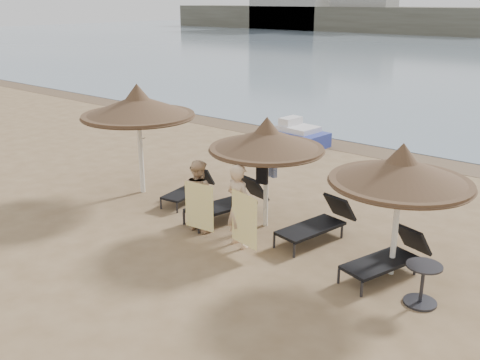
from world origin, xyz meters
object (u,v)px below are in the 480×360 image
at_px(lounger_far_left, 190,187).
at_px(lounger_far_right, 390,256).
at_px(person_right, 239,199).
at_px(palapa_right, 401,171).
at_px(pedal_boat, 298,135).
at_px(palapa_left, 138,107).
at_px(person_left, 198,189).
at_px(side_table, 422,286).
at_px(palapa_center, 267,140).
at_px(lounger_near_left, 231,201).
at_px(lounger_near_right, 319,222).

height_order(lounger_far_left, lounger_far_right, lounger_far_right).
bearing_deg(person_right, palapa_right, -153.63).
bearing_deg(palapa_right, pedal_boat, 134.14).
bearing_deg(palapa_left, person_left, -15.92).
bearing_deg(lounger_far_left, side_table, -18.05).
distance_m(palapa_center, pedal_boat, 7.79).
relative_size(lounger_near_left, side_table, 2.96).
height_order(palapa_right, person_right, palapa_right).
bearing_deg(side_table, lounger_near_right, 156.94).
height_order(person_left, pedal_boat, person_left).
height_order(palapa_right, person_left, palapa_right).
distance_m(lounger_far_left, lounger_near_left, 1.65).
relative_size(palapa_left, person_left, 1.57).
bearing_deg(palapa_right, person_left, -169.85).
bearing_deg(lounger_far_left, pedal_boat, 89.69).
xyz_separation_m(person_right, pedal_boat, (-3.74, 7.98, -0.72)).
distance_m(lounger_far_left, person_left, 2.04).
distance_m(palapa_left, lounger_far_left, 2.56).
xyz_separation_m(lounger_far_left, side_table, (6.77, -1.15, 0.01)).
bearing_deg(lounger_far_right, lounger_near_left, -166.80).
xyz_separation_m(palapa_right, person_right, (-3.12, -0.91, -1.03)).
height_order(palapa_left, lounger_near_right, palapa_left).
xyz_separation_m(palapa_center, palapa_right, (3.32, -0.34, 0.01)).
height_order(lounger_near_right, pedal_boat, pedal_boat).
height_order(lounger_far_right, pedal_boat, pedal_boat).
bearing_deg(pedal_boat, lounger_near_right, -47.47).
height_order(lounger_far_left, lounger_near_left, lounger_near_left).
bearing_deg(lounger_near_right, lounger_far_right, -4.96).
bearing_deg(lounger_far_right, palapa_left, -164.23).
bearing_deg(lounger_far_right, pedal_boat, 150.44).
bearing_deg(palapa_center, person_left, -134.10).
xyz_separation_m(person_left, person_right, (1.30, -0.12, 0.11)).
bearing_deg(palapa_left, palapa_center, 4.01).
bearing_deg(side_table, lounger_far_right, 144.14).
bearing_deg(palapa_right, palapa_left, 179.58).
bearing_deg(side_table, person_right, -176.95).
bearing_deg(lounger_near_left, lounger_near_right, 20.39).
height_order(lounger_near_left, pedal_boat, pedal_boat).
relative_size(person_right, pedal_boat, 0.97).
relative_size(person_left, person_right, 0.90).
bearing_deg(person_right, lounger_near_right, -119.70).
xyz_separation_m(palapa_right, lounger_far_left, (-5.91, 0.45, -1.76)).
relative_size(lounger_near_right, person_right, 0.97).
bearing_deg(palapa_right, lounger_far_left, 175.68).
height_order(palapa_right, lounger_far_right, palapa_right).
height_order(lounger_near_left, side_table, lounger_near_left).
bearing_deg(person_left, lounger_far_right, -170.46).
bearing_deg(lounger_near_left, lounger_far_right, 9.73).
xyz_separation_m(side_table, person_left, (-5.28, -0.09, 0.62)).
bearing_deg(person_right, pedal_boat, -54.84).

